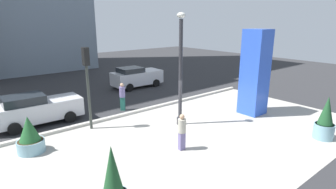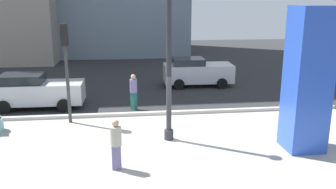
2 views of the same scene
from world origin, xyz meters
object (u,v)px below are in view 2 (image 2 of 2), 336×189
Objects in this scene: traffic_light_corner at (66,57)px; pedestrian_by_curb at (134,90)px; art_pillar_blue at (307,80)px; car_intersection at (197,72)px; car_curb_east at (35,91)px; pedestrian_crossing at (116,142)px; lamp_post at (169,66)px.

traffic_light_corner is 2.42× the size of pedestrian_by_curb.
art_pillar_blue is 9.60m from traffic_light_corner.
pedestrian_by_curb reaches higher than car_intersection.
car_intersection is at bearing 49.00° from pedestrian_by_curb.
art_pillar_blue reaches higher than car_intersection.
car_curb_east is (-1.99, 2.51, -2.06)m from traffic_light_corner.
car_curb_east is at bearing 169.10° from pedestrian_by_curb.
art_pillar_blue reaches higher than traffic_light_corner.
traffic_light_corner is at bearing 113.47° from pedestrian_crossing.
traffic_light_corner is 3.78m from pedestrian_by_curb.
car_intersection is at bearing 72.05° from lamp_post.
pedestrian_by_curb is at bearing -131.00° from car_intersection.
pedestrian_crossing is at bearing -130.19° from lamp_post.
art_pillar_blue is 1.19× the size of car_intersection.
traffic_light_corner is 2.56× the size of pedestrian_crossing.
lamp_post reaches higher than car_curb_east.
art_pillar_blue is 12.64m from car_curb_east.
pedestrian_by_curb is (4.83, -0.93, 0.13)m from car_curb_east.
traffic_light_corner is at bearing -137.81° from car_intersection.
pedestrian_crossing is at bearing -172.30° from art_pillar_blue.
pedestrian_crossing is (2.10, -4.84, -1.99)m from traffic_light_corner.
lamp_post is 3.56× the size of pedestrian_crossing.
traffic_light_corner is (-8.75, 3.94, 0.38)m from art_pillar_blue.
traffic_light_corner is 3.81m from car_curb_east.
car_intersection is 12.09m from pedestrian_crossing.
car_curb_east reaches higher than pedestrian_crossing.
traffic_light_corner is 0.95× the size of car_curb_east.
traffic_light_corner is 9.54m from car_intersection.
art_pillar_blue is 1.12× the size of car_curb_east.
traffic_light_corner is at bearing -150.87° from pedestrian_by_curb.
car_curb_east is 8.41m from pedestrian_crossing.
art_pillar_blue is 1.18× the size of traffic_light_corner.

